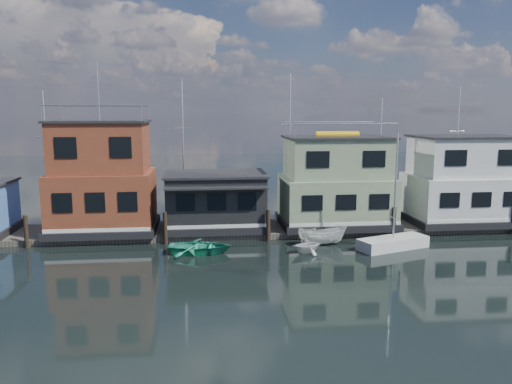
{
  "coord_description": "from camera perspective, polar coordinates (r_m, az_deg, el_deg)",
  "views": [
    {
      "loc": [
        -1.47,
        -24.04,
        8.91
      ],
      "look_at": [
        2.47,
        12.0,
        3.0
      ],
      "focal_mm": 35.0,
      "sensor_mm": 36.0,
      "label": 1
    }
  ],
  "objects": [
    {
      "name": "dinghy_white",
      "position": [
        31.88,
        5.81,
        -5.99
      ],
      "size": [
        2.52,
        2.33,
        1.1
      ],
      "primitive_type": "imported",
      "rotation": [
        0.0,
        0.0,
        1.86
      ],
      "color": "silver",
      "rests_on": "ground"
    },
    {
      "name": "houseboat_dark",
      "position": [
        36.61,
        -4.62,
        -0.99
      ],
      "size": [
        7.4,
        6.1,
        4.06
      ],
      "color": "black",
      "rests_on": "dock"
    },
    {
      "name": "dock",
      "position": [
        37.11,
        -3.8,
        -4.34
      ],
      "size": [
        48.0,
        5.0,
        0.4
      ],
      "primitive_type": "cube",
      "color": "#595147",
      "rests_on": "ground"
    },
    {
      "name": "day_sailer",
      "position": [
        33.93,
        15.39,
        -5.54
      ],
      "size": [
        5.05,
        3.11,
        7.56
      ],
      "rotation": [
        0.0,
        0.0,
        0.34
      ],
      "color": "silver",
      "rests_on": "ground"
    },
    {
      "name": "houseboat_red",
      "position": [
        37.03,
        -17.13,
        1.39
      ],
      "size": [
        7.4,
        5.9,
        11.86
      ],
      "color": "black",
      "rests_on": "dock"
    },
    {
      "name": "dinghy_teal",
      "position": [
        31.89,
        -6.46,
        -6.25
      ],
      "size": [
        4.28,
        3.27,
        0.83
      ],
      "primitive_type": "imported",
      "rotation": [
        0.0,
        0.0,
        1.46
      ],
      "color": "teal",
      "rests_on": "ground"
    },
    {
      "name": "background_masts",
      "position": [
        42.63,
        2.19,
        4.73
      ],
      "size": [
        36.4,
        0.16,
        12.0
      ],
      "color": "silver",
      "rests_on": "ground"
    },
    {
      "name": "houseboat_white",
      "position": [
        41.55,
        22.56,
        1.12
      ],
      "size": [
        8.4,
        5.9,
        6.66
      ],
      "color": "black",
      "rests_on": "dock"
    },
    {
      "name": "red_kayak",
      "position": [
        33.73,
        13.82,
        -5.94
      ],
      "size": [
        2.99,
        1.58,
        0.45
      ],
      "primitive_type": "cylinder",
      "rotation": [
        0.0,
        1.57,
        0.39
      ],
      "color": "#B02112",
      "rests_on": "ground"
    },
    {
      "name": "pilings",
      "position": [
        34.16,
        -4.18,
        -3.98
      ],
      "size": [
        42.28,
        0.28,
        2.2
      ],
      "color": "#2D2116",
      "rests_on": "ground"
    },
    {
      "name": "ground",
      "position": [
        25.68,
        -2.62,
        -11.06
      ],
      "size": [
        160.0,
        160.0,
        0.0
      ],
      "primitive_type": "plane",
      "color": "black",
      "rests_on": "ground"
    },
    {
      "name": "houseboat_green",
      "position": [
        37.77,
        9.13,
        0.98
      ],
      "size": [
        8.4,
        5.9,
        7.03
      ],
      "color": "black",
      "rests_on": "dock"
    },
    {
      "name": "motorboat",
      "position": [
        33.8,
        7.56,
        -5.0
      ],
      "size": [
        3.32,
        1.34,
        1.27
      ],
      "primitive_type": "imported",
      "rotation": [
        0.0,
        0.0,
        1.54
      ],
      "color": "white",
      "rests_on": "ground"
    }
  ]
}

